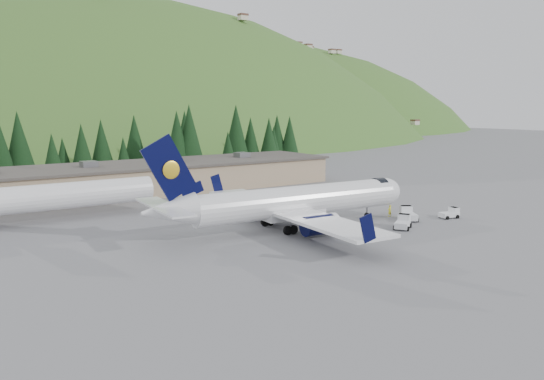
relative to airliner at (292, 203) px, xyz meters
The scene contains 10 objects.
ground 3.43m from the airliner, ahead, with size 600.00×600.00×0.00m, color #5E5E63.
airliner is the anchor object (origin of this frame).
second_airliner 32.39m from the airliner, 137.42° to the left, with size 27.50×11.00×10.05m.
baggage_tug_a 14.14m from the airliner, 34.75° to the right, with size 3.50×3.05×1.68m.
baggage_tug_b 22.96m from the airliner, 18.90° to the right, with size 2.90×2.02×1.44m.
baggage_tug_c 16.72m from the airliner, 17.18° to the right, with size 3.25×3.73×1.79m.
terminal_building 38.13m from the airliner, 95.93° to the left, with size 71.00×17.00×6.10m.
ramp_worker 15.71m from the airliner, ahead, with size 0.59×0.39×1.63m, color #FFF423.
tree_line 61.87m from the airliner, 94.23° to the left, with size 111.03×17.83×14.47m.
hills 230.95m from the airliner, 75.29° to the left, with size 614.00×330.00×300.00m.
Camera 1 is at (-40.17, -51.67, 15.05)m, focal length 35.00 mm.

